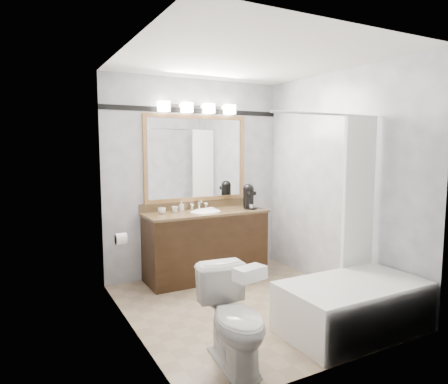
# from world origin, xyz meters

# --- Properties ---
(room) EXTENTS (2.42, 2.62, 2.52)m
(room) POSITION_xyz_m (0.00, 0.00, 1.25)
(room) COLOR gray
(room) RESTS_ON ground
(vanity) EXTENTS (1.53, 0.58, 0.97)m
(vanity) POSITION_xyz_m (0.00, 1.02, 0.44)
(vanity) COLOR black
(vanity) RESTS_ON ground
(mirror) EXTENTS (1.40, 0.04, 1.10)m
(mirror) POSITION_xyz_m (0.00, 1.28, 1.50)
(mirror) COLOR #AC7F4D
(mirror) RESTS_ON room
(vanity_light_bar) EXTENTS (1.02, 0.14, 0.12)m
(vanity_light_bar) POSITION_xyz_m (0.00, 1.23, 2.13)
(vanity_light_bar) COLOR silver
(vanity_light_bar) RESTS_ON room
(accent_stripe) EXTENTS (2.40, 0.01, 0.06)m
(accent_stripe) POSITION_xyz_m (0.00, 1.29, 2.10)
(accent_stripe) COLOR black
(accent_stripe) RESTS_ON room
(bathtub) EXTENTS (1.30, 0.75, 1.96)m
(bathtub) POSITION_xyz_m (0.55, -0.90, 0.28)
(bathtub) COLOR white
(bathtub) RESTS_ON ground
(tp_roll) EXTENTS (0.11, 0.12, 0.12)m
(tp_roll) POSITION_xyz_m (-1.14, 0.66, 0.70)
(tp_roll) COLOR white
(tp_roll) RESTS_ON room
(toilet) EXTENTS (0.48, 0.75, 0.73)m
(toilet) POSITION_xyz_m (-0.68, -0.91, 0.36)
(toilet) COLOR white
(toilet) RESTS_ON ground
(tissue_box) EXTENTS (0.25, 0.17, 0.09)m
(tissue_box) POSITION_xyz_m (-0.68, -1.12, 0.77)
(tissue_box) COLOR white
(tissue_box) RESTS_ON toilet
(coffee_maker) EXTENTS (0.17, 0.21, 0.32)m
(coffee_maker) POSITION_xyz_m (0.60, 0.97, 1.01)
(coffee_maker) COLOR black
(coffee_maker) RESTS_ON vanity
(cup_left) EXTENTS (0.12, 0.12, 0.07)m
(cup_left) POSITION_xyz_m (-0.54, 1.11, 0.89)
(cup_left) COLOR white
(cup_left) RESTS_ON vanity
(cup_right) EXTENTS (0.10, 0.10, 0.07)m
(cup_right) POSITION_xyz_m (-0.36, 1.13, 0.89)
(cup_right) COLOR white
(cup_right) RESTS_ON vanity
(soap_bottle_a) EXTENTS (0.05, 0.06, 0.12)m
(soap_bottle_a) POSITION_xyz_m (-0.24, 1.22, 0.91)
(soap_bottle_a) COLOR white
(soap_bottle_a) RESTS_ON vanity
(soap_bar) EXTENTS (0.09, 0.07, 0.03)m
(soap_bar) POSITION_xyz_m (0.13, 1.13, 0.86)
(soap_bar) COLOR beige
(soap_bar) RESTS_ON vanity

